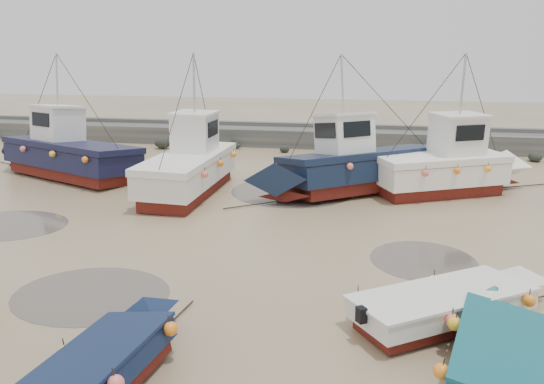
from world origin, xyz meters
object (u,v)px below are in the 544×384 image
(dinghy_1, at_px, (106,361))
(cabin_boat_3, at_px, (451,164))
(person, at_px, (164,206))
(cabin_boat_0, at_px, (62,152))
(dinghy_3, at_px, (455,301))
(cabin_boat_1, at_px, (192,163))
(cabin_boat_2, at_px, (355,164))
(dinghy_2, at_px, (497,345))

(dinghy_1, bearing_deg, cabin_boat_3, 70.05)
(dinghy_1, xyz_separation_m, person, (-3.72, 11.98, -0.55))
(cabin_boat_0, bearing_deg, dinghy_1, -122.75)
(dinghy_3, relative_size, cabin_boat_0, 0.56)
(cabin_boat_1, height_order, cabin_boat_2, same)
(cabin_boat_1, xyz_separation_m, person, (-0.39, -2.59, -1.33))
(dinghy_1, bearing_deg, dinghy_2, 22.23)
(cabin_boat_1, distance_m, person, 2.94)
(dinghy_3, distance_m, cabin_boat_3, 12.57)
(dinghy_3, bearing_deg, cabin_boat_0, -159.29)
(cabin_boat_1, relative_size, person, 6.39)
(cabin_boat_2, distance_m, person, 8.77)
(cabin_boat_0, relative_size, cabin_boat_1, 1.04)
(dinghy_1, xyz_separation_m, cabin_boat_3, (8.31, 16.44, 0.84))
(dinghy_2, bearing_deg, cabin_boat_2, 118.24)
(cabin_boat_1, bearing_deg, dinghy_2, -48.80)
(dinghy_2, xyz_separation_m, cabin_boat_1, (-10.81, 12.52, 0.78))
(dinghy_2, distance_m, cabin_boat_3, 14.43)
(cabin_boat_0, height_order, cabin_boat_3, same)
(dinghy_3, xyz_separation_m, cabin_boat_0, (-17.90, 12.22, 0.77))
(dinghy_1, distance_m, cabin_boat_3, 18.44)
(cabin_boat_1, distance_m, cabin_boat_3, 11.78)
(dinghy_1, xyz_separation_m, cabin_boat_0, (-10.96, 16.19, 0.76))
(cabin_boat_2, distance_m, cabin_boat_3, 4.29)
(dinghy_1, relative_size, cabin_boat_0, 0.56)
(person, bearing_deg, cabin_boat_1, -120.59)
(dinghy_2, height_order, person, dinghy_2)
(dinghy_1, relative_size, dinghy_3, 1.01)
(dinghy_1, height_order, cabin_boat_2, cabin_boat_2)
(cabin_boat_0, height_order, cabin_boat_1, same)
(cabin_boat_1, bearing_deg, cabin_boat_0, 168.42)
(cabin_boat_0, xyz_separation_m, cabin_boat_2, (15.03, -0.37, -0.00))
(dinghy_1, xyz_separation_m, cabin_boat_1, (-3.32, 14.57, 0.78))
(dinghy_1, bearing_deg, dinghy_3, 36.67)
(cabin_boat_1, bearing_deg, person, -98.28)
(dinghy_2, bearing_deg, dinghy_1, -150.40)
(dinghy_2, relative_size, cabin_boat_1, 0.57)
(dinghy_1, distance_m, person, 12.56)
(cabin_boat_3, height_order, person, cabin_boat_3)
(cabin_boat_3, xyz_separation_m, person, (-12.03, -4.45, -1.38))
(cabin_boat_2, bearing_deg, dinghy_2, 156.50)
(cabin_boat_2, bearing_deg, dinghy_3, 156.13)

